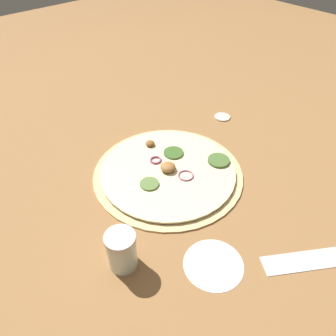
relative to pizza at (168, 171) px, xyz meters
name	(u,v)px	position (x,y,z in m)	size (l,w,h in m)	color
ground_plane	(168,174)	(0.00, 0.00, -0.01)	(3.00, 3.00, 0.00)	olive
pizza	(168,171)	(0.00, 0.00, 0.00)	(0.36, 0.36, 0.03)	#D6B77A
spice_jar	(122,250)	(0.13, -0.23, 0.03)	(0.06, 0.06, 0.08)	silver
loose_cap	(222,116)	(-0.08, 0.29, 0.00)	(0.05, 0.05, 0.01)	beige
flour_patch	(213,264)	(0.24, -0.11, -0.01)	(0.11, 0.11, 0.00)	white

